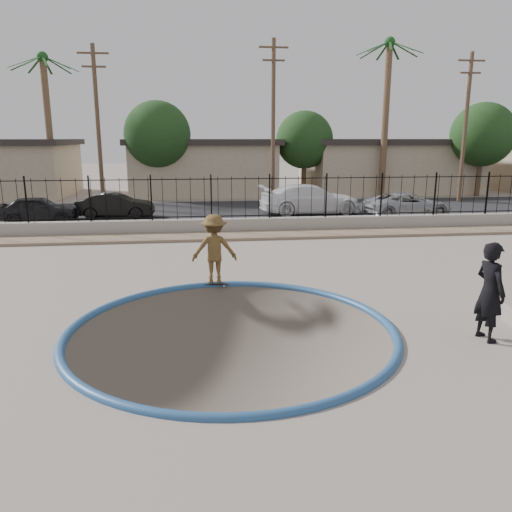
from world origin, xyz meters
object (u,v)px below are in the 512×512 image
Objects in this scene: skater at (214,253)px; car_c at (310,199)px; car_b at (116,205)px; car_d at (408,205)px; videographer at (490,292)px; car_a at (39,209)px; skateboard at (215,284)px.

skater is 13.84m from car_c.
car_b is at bearing 87.51° from car_c.
car_b is 0.85× the size of car_d.
videographer is 20.86m from car_a.
skateboard is 15.15m from car_d.
videographer is (5.29, -4.43, 0.06)m from skater.
car_c reaches higher than skateboard.
car_b is 10.08m from car_c.
skateboard is 14.15m from car_a.
car_a reaches higher than car_d.
skateboard is 0.20× the size of car_b.
car_b is at bearing -78.98° from car_a.
car_c is at bearing -88.66° from car_a.
videographer is (5.29, -4.43, 0.96)m from skateboard.
skateboard is at bearing 130.98° from car_d.
car_b is (-4.47, 12.54, -0.29)m from skater.
car_d is (18.31, -0.64, -0.01)m from car_a.
skater is 0.89m from skateboard.
car_d is at bearing 54.23° from skateboard.
car_c is at bearing -87.19° from car_b.
skateboard is 13.86m from car_c.
car_c is (13.57, 0.96, 0.16)m from car_a.
videographer is 16.28m from car_d.
skateboard is at bearing -158.19° from car_b.
car_b is (-4.47, 12.54, 0.61)m from skateboard.
videographer reaches higher than car_c.
skateboard is at bearing 152.97° from car_c.
car_a is (-7.96, 11.68, -0.29)m from skater.
videographer is 0.55× the size of car_a.
skateboard is 0.21× the size of car_a.
car_a is at bearing 131.63° from skateboard.
videographer is at bearing 141.09° from skater.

